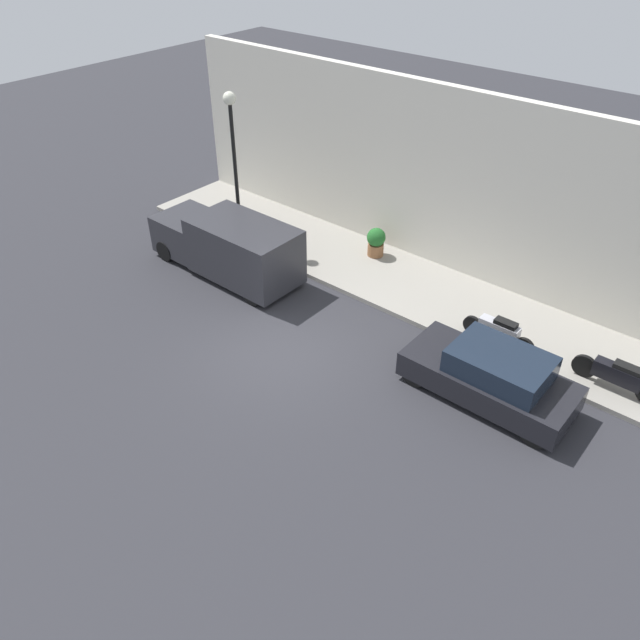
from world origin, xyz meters
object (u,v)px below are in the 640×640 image
at_px(parked_car, 491,376).
at_px(motorcycle_black, 618,375).
at_px(delivery_van, 227,245).
at_px(streetlamp, 233,140).
at_px(potted_plant, 376,241).
at_px(scooter_silver, 499,331).

bearing_deg(parked_car, motorcycle_black, -47.62).
bearing_deg(delivery_van, parked_car, -90.01).
bearing_deg(motorcycle_black, delivery_van, 100.35).
bearing_deg(motorcycle_black, streetlamp, 92.41).
bearing_deg(motorcycle_black, parked_car, 132.38).
bearing_deg(potted_plant, streetlamp, 116.96).
distance_m(delivery_van, streetlamp, 3.23).
bearing_deg(streetlamp, motorcycle_black, -87.59).
distance_m(scooter_silver, streetlamp, 9.80).
relative_size(parked_car, delivery_van, 0.79).
bearing_deg(delivery_van, streetlamp, 33.97).
bearing_deg(streetlamp, scooter_silver, -87.98).
xyz_separation_m(scooter_silver, motorcycle_black, (0.19, -2.98, 0.01)).
bearing_deg(scooter_silver, delivery_van, 102.73).
bearing_deg(parked_car, scooter_silver, 21.30).
distance_m(scooter_silver, motorcycle_black, 2.99).
distance_m(motorcycle_black, potted_plant, 8.35).
bearing_deg(motorcycle_black, potted_plant, 79.20).
distance_m(delivery_van, scooter_silver, 8.49).
height_order(delivery_van, scooter_silver, delivery_van).
bearing_deg(scooter_silver, parked_car, -158.70).
height_order(parked_car, scooter_silver, parked_car).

